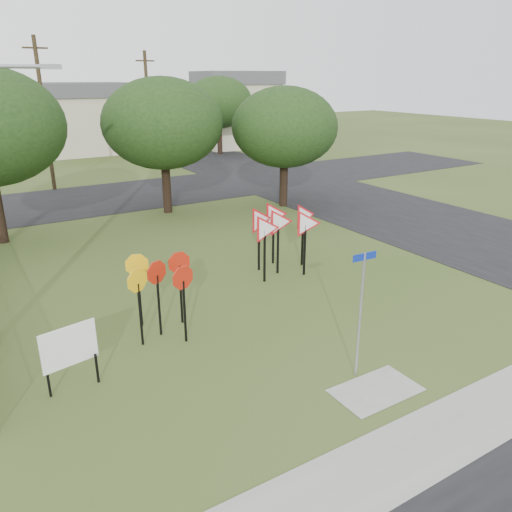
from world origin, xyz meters
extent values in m
plane|color=#34471A|center=(0.00, 0.00, 0.00)|extent=(140.00, 140.00, 0.00)
cube|color=gray|center=(0.00, -4.20, 0.01)|extent=(30.00, 1.60, 0.02)
cube|color=#34471A|center=(0.00, -5.40, 0.01)|extent=(30.00, 0.80, 0.02)
cube|color=black|center=(12.00, 10.00, 0.01)|extent=(8.00, 50.00, 0.02)
cube|color=black|center=(0.00, 20.00, 0.01)|extent=(60.00, 8.00, 0.02)
cube|color=gray|center=(0.00, -2.40, 0.01)|extent=(2.00, 1.20, 0.02)
cylinder|color=#96999E|center=(0.03, -1.67, 1.56)|extent=(0.06, 0.06, 3.13)
cube|color=navy|center=(0.03, -1.67, 3.04)|extent=(0.65, 0.05, 0.17)
cube|color=black|center=(-3.22, 2.68, 0.89)|extent=(0.05, 0.05, 1.78)
cube|color=black|center=(-2.42, 3.03, 0.89)|extent=(0.05, 0.05, 1.78)
cube|color=black|center=(-2.77, 1.97, 0.89)|extent=(0.05, 0.05, 1.78)
cube|color=black|center=(-3.84, 2.41, 0.89)|extent=(0.05, 0.05, 1.78)
cube|color=black|center=(-3.48, 3.48, 0.89)|extent=(0.05, 0.05, 1.78)
cube|color=black|center=(1.28, 4.38, 0.94)|extent=(0.06, 0.06, 1.87)
cube|color=black|center=(2.12, 4.80, 0.94)|extent=(0.06, 0.06, 1.87)
cube|color=black|center=(2.85, 4.17, 0.94)|extent=(0.06, 0.06, 1.87)
cube|color=black|center=(1.70, 5.42, 0.94)|extent=(0.06, 0.06, 1.87)
cube|color=black|center=(2.53, 5.74, 0.94)|extent=(0.06, 0.06, 1.87)
cube|color=black|center=(3.37, 5.01, 0.94)|extent=(0.06, 0.06, 1.87)
cube|color=black|center=(-6.39, 1.28, 0.37)|extent=(0.05, 0.05, 0.75)
cube|color=black|center=(-5.33, 1.28, 0.37)|extent=(0.05, 0.05, 0.75)
cube|color=white|center=(-5.86, 1.28, 1.12)|extent=(1.26, 0.29, 0.96)
cube|color=#96999E|center=(-4.90, 4.40, 7.00)|extent=(0.50, 0.18, 0.12)
cylinder|color=#3A2E1B|center=(-2.00, 24.00, 4.50)|extent=(0.24, 0.24, 9.00)
cube|color=#3A2E1B|center=(-2.00, 24.00, 8.30)|extent=(1.40, 0.10, 0.10)
cylinder|color=#3A2E1B|center=(6.00, 28.00, 4.25)|extent=(0.24, 0.24, 8.50)
cube|color=#3A2E1B|center=(6.00, 28.00, 7.80)|extent=(1.40, 0.10, 0.10)
cube|color=beige|center=(4.00, 40.00, 2.50)|extent=(8.00, 8.00, 5.00)
cube|color=#4E4F54|center=(4.00, 40.00, 5.60)|extent=(8.40, 8.40, 1.20)
cube|color=beige|center=(18.00, 36.00, 3.00)|extent=(7.91, 7.91, 6.00)
cube|color=#4E4F54|center=(18.00, 36.00, 6.60)|extent=(8.30, 8.30, 1.20)
cylinder|color=black|center=(2.00, 15.00, 1.22)|extent=(0.44, 0.44, 2.45)
ellipsoid|color=black|center=(2.00, 15.00, 4.55)|extent=(6.00, 6.00, 4.50)
cylinder|color=black|center=(8.00, 13.00, 1.14)|extent=(0.44, 0.44, 2.27)
ellipsoid|color=black|center=(8.00, 13.00, 4.23)|extent=(5.60, 5.60, 4.20)
cylinder|color=black|center=(14.00, 32.00, 1.22)|extent=(0.44, 0.44, 2.45)
ellipsoid|color=black|center=(14.00, 32.00, 4.55)|extent=(6.00, 6.00, 4.50)
camera|label=1|loc=(-7.41, -9.22, 6.80)|focal=35.00mm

